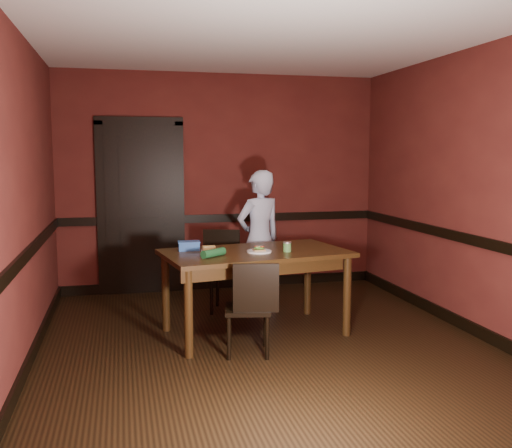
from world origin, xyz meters
name	(u,v)px	position (x,y,z in m)	size (l,w,h in m)	color
floor	(265,343)	(0.00, 0.00, 0.00)	(4.00, 4.50, 0.01)	black
ceiling	(265,36)	(0.00, 0.00, 2.70)	(4.00, 4.50, 0.01)	white
wall_back	(221,183)	(0.00, 2.25, 1.35)	(4.00, 0.02, 2.70)	#551E19
wall_front	(377,226)	(0.00, -2.25, 1.35)	(4.00, 0.02, 2.70)	#551E19
wall_left	(22,199)	(-2.00, 0.00, 1.35)	(0.02, 4.50, 2.70)	#551E19
wall_right	(467,191)	(2.00, 0.00, 1.35)	(0.02, 4.50, 2.70)	#551E19
dado_back	(222,218)	(0.00, 2.23, 0.90)	(4.00, 0.03, 0.10)	black
dado_left	(27,254)	(-1.99, 0.00, 0.90)	(0.03, 4.50, 0.10)	black
dado_right	(464,238)	(1.99, 0.00, 0.90)	(0.03, 4.50, 0.10)	black
baseboard_back	(222,283)	(0.00, 2.23, 0.06)	(4.00, 0.03, 0.12)	black
baseboard_left	(32,355)	(-1.99, 0.00, 0.06)	(0.03, 4.50, 0.12)	black
baseboard_right	(460,322)	(1.99, 0.00, 0.06)	(0.03, 4.50, 0.12)	black
door	(141,205)	(-1.00, 2.22, 1.09)	(1.05, 0.07, 2.20)	black
dining_table	(255,292)	(-0.02, 0.32, 0.40)	(1.70, 0.96, 0.80)	black
chair_far	(230,271)	(-0.10, 1.14, 0.44)	(0.41, 0.41, 0.88)	black
chair_near	(248,307)	(-0.21, -0.21, 0.41)	(0.38, 0.38, 0.81)	black
person	(259,239)	(0.25, 1.24, 0.77)	(0.56, 0.37, 1.53)	silver
sandwich_plate	(259,251)	(0.00, 0.24, 0.81)	(0.23, 0.23, 0.06)	white
sauce_jar	(287,247)	(0.27, 0.21, 0.85)	(0.08, 0.08, 0.09)	#4E8340
cheese_saucer	(209,249)	(-0.44, 0.42, 0.82)	(0.15, 0.15, 0.05)	white
food_tub	(189,246)	(-0.62, 0.50, 0.84)	(0.21, 0.15, 0.09)	#2D5DB2
wrapped_veg	(213,253)	(-0.45, 0.10, 0.83)	(0.07, 0.07, 0.26)	#184924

